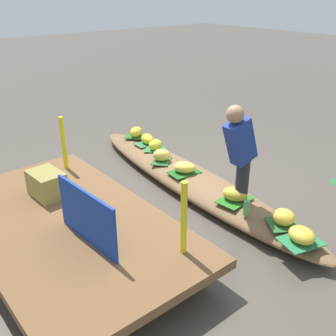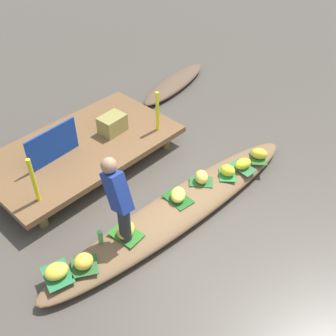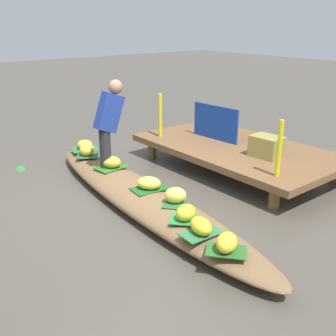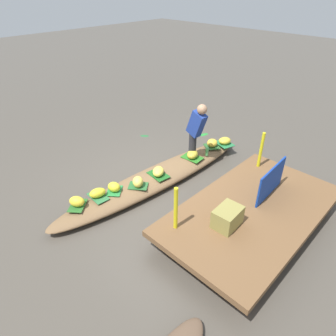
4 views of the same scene
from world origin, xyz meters
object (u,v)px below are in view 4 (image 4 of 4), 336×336
Objects in this scene: banana_bunch_5 at (138,182)px; vendor_person at (196,128)px; produce_crate at (227,217)px; water_bottle at (207,151)px; market_banner at (271,181)px; banana_bunch_7 at (114,187)px; banana_bunch_4 at (192,154)px; banana_bunch_1 at (158,171)px; banana_bunch_2 at (212,143)px; vendor_boat at (158,177)px; banana_bunch_0 at (98,193)px; banana_bunch_3 at (77,201)px; banana_bunch_6 at (225,141)px.

banana_bunch_5 is 1.66m from vendor_person.
vendor_person is 2.28m from produce_crate.
market_banner is (0.52, 1.73, 0.32)m from water_bottle.
banana_bunch_7 is 0.26× the size of market_banner.
banana_bunch_5 reaches higher than banana_bunch_4.
banana_bunch_1 is 1.29× the size of banana_bunch_7.
market_banner is (-1.29, 1.94, 0.31)m from banana_bunch_5.
banana_bunch_4 is (0.70, 0.00, -0.01)m from banana_bunch_2.
banana_bunch_0 is (1.28, -0.20, 0.21)m from vendor_boat.
vendor_person is at bearing 175.76° from banana_bunch_1.
banana_bunch_2 is at bearing 178.55° from banana_bunch_1.
banana_bunch_2 reaches higher than banana_bunch_1.
water_bottle is (0.39, 0.16, -0.00)m from banana_bunch_2.
banana_bunch_1 is (-1.23, 0.27, -0.00)m from banana_bunch_0.
banana_bunch_7 is at bearing -12.25° from banana_bunch_1.
banana_bunch_0 is 2.93m from banana_bunch_2.
market_banner is (0.91, 1.89, 0.32)m from banana_bunch_2.
banana_bunch_2 is at bearing 173.78° from banana_bunch_3.
vendor_boat is 15.91× the size of banana_bunch_6.
banana_bunch_5 is (-0.71, 0.27, 0.01)m from banana_bunch_0.
market_banner reaches higher than banana_bunch_4.
market_banner is at bearing 64.25° from banana_bunch_2.
banana_bunch_2 is 0.89m from vendor_person.
banana_bunch_2 is 0.93× the size of banana_bunch_3.
vendor_person is (-0.04, 0.03, 0.61)m from banana_bunch_4.
water_bottle reaches higher than banana_bunch_3.
banana_bunch_2 is at bearing -179.63° from banana_bunch_4.
water_bottle is at bearing 171.41° from vendor_boat.
banana_bunch_3 is 0.90× the size of banana_bunch_6.
banana_bunch_6 is (-3.61, 0.49, -0.01)m from banana_bunch_3.
banana_bunch_1 is at bearing 57.44° from vendor_boat.
banana_bunch_0 reaches higher than vendor_boat.
produce_crate reaches higher than banana_bunch_0.
produce_crate is at bearing 35.56° from banana_bunch_6.
banana_bunch_3 is 3.29m from market_banner.
banana_bunch_2 is 0.34m from banana_bunch_6.
vendor_person is (0.66, 0.03, 0.61)m from banana_bunch_2.
produce_crate is at bearing -7.62° from market_banner.
banana_bunch_7 is (-0.31, 0.07, 0.01)m from banana_bunch_0.
banana_bunch_6 is at bearing 175.95° from banana_bunch_5.
banana_bunch_6 is 2.94m from banana_bunch_7.
banana_bunch_5 is at bearing 154.18° from banana_bunch_7.
banana_bunch_5 is 0.20× the size of vendor_person.
banana_bunch_4 is 0.34m from water_bottle.
banana_bunch_4 is at bearing -26.82° from water_bottle.
banana_bunch_4 is 1.30× the size of banana_bunch_7.
vendor_boat is at bearing -173.40° from banana_bunch_5.
banana_bunch_0 is 2.36m from vendor_person.
banana_bunch_6 is 1.25× the size of banana_bunch_7.
vendor_person is 2.81× the size of produce_crate.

